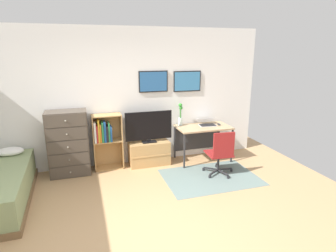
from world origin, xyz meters
TOP-DOWN VIEW (x-y plane):
  - ground_plane at (0.00, 0.00)m, footprint 7.20×7.20m
  - wall_back_with_posters at (0.02, 2.43)m, footprint 6.12×0.09m
  - area_rug at (1.55, 1.23)m, footprint 1.70×1.20m
  - dresser at (-0.90, 2.15)m, footprint 0.72×0.46m
  - bookshelf at (-0.22, 2.22)m, footprint 0.55×0.30m
  - tv_stand at (0.62, 2.17)m, footprint 0.81×0.41m
  - television at (0.62, 2.15)m, footprint 0.94×0.16m
  - desk at (1.75, 2.13)m, footprint 1.10×0.64m
  - office_chair at (1.76, 1.26)m, footprint 0.57×0.58m
  - laptop at (1.87, 2.15)m, footprint 0.38×0.40m
  - computer_mouse at (2.10, 2.05)m, footprint 0.06×0.10m
  - bamboo_vase at (1.32, 2.27)m, footprint 0.09×0.09m

SIDE VIEW (x-z plane):
  - ground_plane at x=0.00m, z-range 0.00..0.00m
  - area_rug at x=1.55m, z-range 0.00..0.01m
  - tv_stand at x=0.62m, z-range 0.00..0.48m
  - office_chair at x=1.76m, z-range 0.03..0.89m
  - dresser at x=-0.90m, z-range 0.00..1.21m
  - desk at x=1.75m, z-range 0.24..0.98m
  - bookshelf at x=-0.22m, z-range 0.09..1.18m
  - computer_mouse at x=2.10m, z-range 0.74..0.77m
  - television at x=0.62m, z-range 0.48..1.11m
  - laptop at x=1.87m, z-range 0.72..0.88m
  - bamboo_vase at x=1.32m, z-range 0.73..1.20m
  - wall_back_with_posters at x=0.02m, z-range 0.00..2.70m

